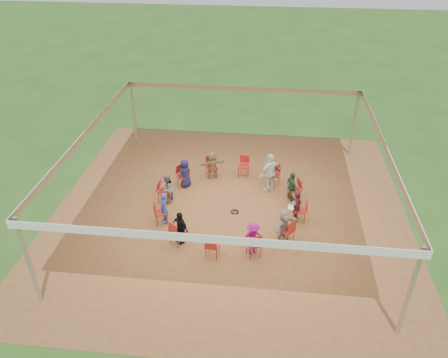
# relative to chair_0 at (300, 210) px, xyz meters

# --- Properties ---
(ground) EXTENTS (80.00, 80.00, 0.00)m
(ground) POSITION_rel_chair_0_xyz_m (-2.56, 0.31, -0.45)
(ground) COLOR #29551A
(ground) RESTS_ON ground
(dirt_patch) EXTENTS (13.00, 13.00, 0.00)m
(dirt_patch) POSITION_rel_chair_0_xyz_m (-2.56, 0.31, -0.44)
(dirt_patch) COLOR brown
(dirt_patch) RESTS_ON ground
(tent) EXTENTS (10.33, 10.33, 3.00)m
(tent) POSITION_rel_chair_0_xyz_m (-2.56, 0.31, 1.92)
(tent) COLOR #B2B2B7
(tent) RESTS_ON ground
(chair_0) EXTENTS (0.49, 0.47, 0.90)m
(chair_0) POSITION_rel_chair_0_xyz_m (0.00, 0.00, 0.00)
(chair_0) COLOR #A31F16
(chair_0) RESTS_ON ground
(chair_1) EXTENTS (0.57, 0.56, 0.90)m
(chair_1) POSITION_rel_chair_0_xyz_m (-0.19, 1.32, 0.00)
(chair_1) COLOR #A31F16
(chair_1) RESTS_ON ground
(chair_2) EXTENTS (0.60, 0.60, 0.90)m
(chair_2) POSITION_rel_chair_0_xyz_m (-1.01, 2.37, 0.00)
(chair_2) COLOR #A31F16
(chair_2) RESTS_ON ground
(chair_3) EXTENTS (0.47, 0.49, 0.90)m
(chair_3) POSITION_rel_chair_0_xyz_m (-2.25, 2.87, 0.00)
(chair_3) COLOR #A31F16
(chair_3) RESTS_ON ground
(chair_4) EXTENTS (0.56, 0.57, 0.90)m
(chair_4) POSITION_rel_chair_0_xyz_m (-3.57, 2.68, 0.00)
(chair_4) COLOR #A31F16
(chair_4) RESTS_ON ground
(chair_5) EXTENTS (0.60, 0.60, 0.90)m
(chair_5) POSITION_rel_chair_0_xyz_m (-4.62, 1.86, 0.00)
(chair_5) COLOR #A31F16
(chair_5) RESTS_ON ground
(chair_6) EXTENTS (0.49, 0.47, 0.90)m
(chair_6) POSITION_rel_chair_0_xyz_m (-5.12, 0.62, 0.00)
(chair_6) COLOR #A31F16
(chair_6) RESTS_ON ground
(chair_7) EXTENTS (0.57, 0.56, 0.90)m
(chair_7) POSITION_rel_chair_0_xyz_m (-4.93, -0.70, 0.00)
(chair_7) COLOR #A31F16
(chair_7) RESTS_ON ground
(chair_8) EXTENTS (0.60, 0.60, 0.90)m
(chair_8) POSITION_rel_chair_0_xyz_m (-4.11, -1.75, 0.00)
(chair_8) COLOR #A31F16
(chair_8) RESTS_ON ground
(chair_9) EXTENTS (0.47, 0.49, 0.90)m
(chair_9) POSITION_rel_chair_0_xyz_m (-2.87, -2.25, 0.00)
(chair_9) COLOR #A31F16
(chair_9) RESTS_ON ground
(chair_10) EXTENTS (0.56, 0.57, 0.90)m
(chair_10) POSITION_rel_chair_0_xyz_m (-1.55, -2.06, 0.00)
(chair_10) COLOR #A31F16
(chair_10) RESTS_ON ground
(chair_11) EXTENTS (0.60, 0.60, 0.90)m
(chair_11) POSITION_rel_chair_0_xyz_m (-0.50, -1.24, 0.00)
(chair_11) COLOR #A31F16
(chair_11) RESTS_ON ground
(person_seated_0) EXTENTS (0.34, 0.47, 1.21)m
(person_seated_0) POSITION_rel_chair_0_xyz_m (-0.12, 0.01, 0.16)
(person_seated_0) COLOR #3A0F19
(person_seated_0) RESTS_ON ground
(person_seated_1) EXTENTS (0.61, 0.80, 1.21)m
(person_seated_1) POSITION_rel_chair_0_xyz_m (-0.30, 1.28, 0.16)
(person_seated_1) COLOR #23482C
(person_seated_1) RESTS_ON ground
(person_seated_2) EXTENTS (0.86, 0.78, 1.21)m
(person_seated_2) POSITION_rel_chair_0_xyz_m (-1.08, 2.28, 0.16)
(person_seated_2) COLOR brown
(person_seated_2) RESTS_ON ground
(person_seated_3) EXTENTS (1.20, 0.83, 1.21)m
(person_seated_3) POSITION_rel_chair_0_xyz_m (-3.53, 2.57, 0.16)
(person_seated_3) COLOR #9B865E
(person_seated_3) RESTS_ON ground
(person_seated_4) EXTENTS (0.62, 0.67, 1.21)m
(person_seated_4) POSITION_rel_chair_0_xyz_m (-4.53, 1.79, 0.16)
(person_seated_4) COLOR #171A42
(person_seated_4) RESTS_ON ground
(person_seated_5) EXTENTS (0.41, 0.63, 1.21)m
(person_seated_5) POSITION_rel_chair_0_xyz_m (-5.00, 0.61, 0.16)
(person_seated_5) COLOR slate
(person_seated_5) RESTS_ON ground
(person_seated_6) EXTENTS (0.44, 0.52, 1.21)m
(person_seated_6) POSITION_rel_chair_0_xyz_m (-4.82, -0.65, 0.16)
(person_seated_6) COLOR #2A3EB4
(person_seated_6) RESTS_ON ground
(person_seated_7) EXTENTS (0.79, 0.72, 1.21)m
(person_seated_7) POSITION_rel_chair_0_xyz_m (-4.04, -1.66, 0.16)
(person_seated_7) COLOR black
(person_seated_7) RESTS_ON ground
(person_seated_8) EXTENTS (0.87, 0.66, 1.21)m
(person_seated_8) POSITION_rel_chair_0_xyz_m (-1.60, -1.95, 0.16)
(person_seated_8) COLOR #901076
(person_seated_8) RESTS_ON ground
(person_seated_9) EXTENTS (1.01, 1.15, 1.21)m
(person_seated_9) POSITION_rel_chair_0_xyz_m (-0.59, -1.17, 0.16)
(person_seated_9) COLOR #9D998B
(person_seated_9) RESTS_ON ground
(standing_person) EXTENTS (1.05, 1.02, 1.66)m
(standing_person) POSITION_rel_chair_0_xyz_m (-1.14, 1.83, 0.39)
(standing_person) COLOR silver
(standing_person) RESTS_ON ground
(cable_coil) EXTENTS (0.31, 0.31, 0.03)m
(cable_coil) POSITION_rel_chair_0_xyz_m (-2.37, 0.21, -0.43)
(cable_coil) COLOR black
(cable_coil) RESTS_ON ground
(laptop) EXTENTS (0.28, 0.33, 0.21)m
(laptop) POSITION_rel_chair_0_xyz_m (-0.28, 0.03, 0.13)
(laptop) COLOR #B7B7BC
(laptop) RESTS_ON ground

